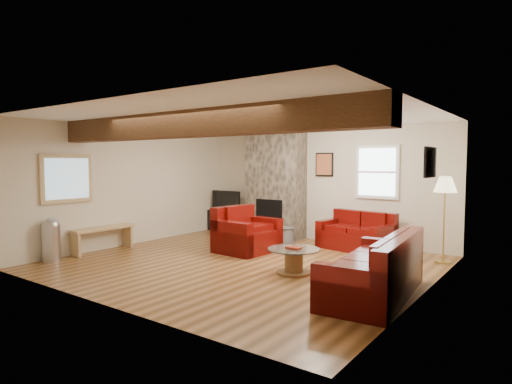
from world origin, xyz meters
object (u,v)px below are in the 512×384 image
(armchair_red, at_px, (247,229))
(coffee_table, at_px, (294,261))
(sofa_three, at_px, (373,265))
(tv_cabinet, at_px, (228,221))
(television, at_px, (228,200))
(loveseat, at_px, (356,231))
(floor_lamp, at_px, (445,189))

(armchair_red, relative_size, coffee_table, 1.32)
(sofa_three, distance_m, coffee_table, 1.47)
(tv_cabinet, bearing_deg, sofa_three, -31.17)
(sofa_three, distance_m, television, 5.77)
(sofa_three, bearing_deg, coffee_table, -108.45)
(sofa_three, height_order, loveseat, sofa_three)
(armchair_red, relative_size, television, 1.24)
(tv_cabinet, bearing_deg, loveseat, -4.82)
(television, bearing_deg, floor_lamp, -5.15)
(sofa_three, bearing_deg, tv_cabinet, -126.14)
(sofa_three, xyz_separation_m, armchair_red, (-3.01, 1.23, 0.03))
(coffee_table, xyz_separation_m, floor_lamp, (1.73, 2.17, 1.08))
(tv_cabinet, height_order, floor_lamp, floor_lamp)
(sofa_three, bearing_deg, television, -126.14)
(loveseat, bearing_deg, coffee_table, -81.67)
(coffee_table, height_order, television, television)
(sofa_three, height_order, floor_lamp, floor_lamp)
(television, bearing_deg, armchair_red, -42.29)
(armchair_red, xyz_separation_m, coffee_table, (1.60, -0.90, -0.24))
(loveseat, relative_size, armchair_red, 1.31)
(television, height_order, floor_lamp, floor_lamp)
(sofa_three, xyz_separation_m, tv_cabinet, (-4.93, 2.98, -0.14))
(floor_lamp, bearing_deg, tv_cabinet, 174.85)
(armchair_red, bearing_deg, floor_lamp, -64.74)
(loveseat, height_order, tv_cabinet, loveseat)
(coffee_table, height_order, tv_cabinet, tv_cabinet)
(armchair_red, xyz_separation_m, tv_cabinet, (-1.92, 1.75, -0.18))
(floor_lamp, bearing_deg, sofa_three, -97.27)
(sofa_three, bearing_deg, floor_lamp, 167.76)
(armchair_red, relative_size, floor_lamp, 0.72)
(sofa_three, distance_m, tv_cabinet, 5.76)
(tv_cabinet, distance_m, television, 0.51)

